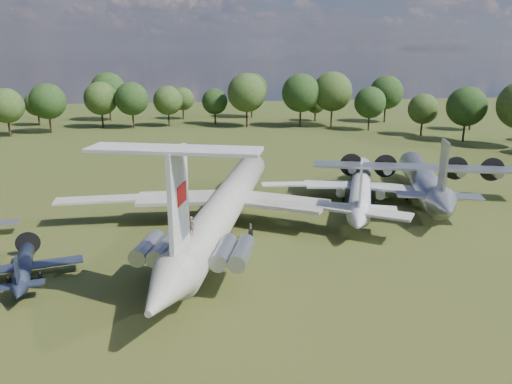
{
  "coord_description": "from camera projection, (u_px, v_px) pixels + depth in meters",
  "views": [
    {
      "loc": [
        -1.34,
        -59.48,
        21.16
      ],
      "look_at": [
        6.83,
        -3.93,
        5.0
      ],
      "focal_mm": 35.0,
      "sensor_mm": 36.0,
      "label": 1
    }
  ],
  "objects": [
    {
      "name": "ground",
      "position": [
        198.0,
        224.0,
        62.59
      ],
      "size": [
        300.0,
        300.0,
        0.0
      ],
      "primitive_type": "plane",
      "color": "#274416",
      "rests_on": "ground"
    },
    {
      "name": "il62_airliner",
      "position": [
        227.0,
        210.0,
        59.23
      ],
      "size": [
        56.85,
        65.48,
        5.45
      ],
      "primitive_type": null,
      "rotation": [
        0.0,
        0.0,
        -0.29
      ],
      "color": "silver",
      "rests_on": "ground"
    },
    {
      "name": "tu104_jet",
      "position": [
        360.0,
        190.0,
        70.59
      ],
      "size": [
        39.94,
        45.43,
        3.78
      ],
      "primitive_type": null,
      "rotation": [
        0.0,
        0.0,
        -0.36
      ],
      "color": "#BCBCBC",
      "rests_on": "ground"
    },
    {
      "name": "an12_transport",
      "position": [
        423.0,
        184.0,
        72.39
      ],
      "size": [
        40.48,
        42.96,
        4.65
      ],
      "primitive_type": null,
      "rotation": [
        0.0,
        0.0,
        -0.29
      ],
      "color": "gray",
      "rests_on": "ground"
    },
    {
      "name": "small_prop_west",
      "position": [
        24.0,
        270.0,
        46.98
      ],
      "size": [
        13.39,
        16.37,
        2.12
      ],
      "primitive_type": null,
      "rotation": [
        0.0,
        0.0,
        0.21
      ],
      "color": "black",
      "rests_on": "ground"
    },
    {
      "name": "person_on_il62",
      "position": [
        191.0,
        225.0,
        43.73
      ],
      "size": [
        0.71,
        0.64,
        1.63
      ],
      "primitive_type": "imported",
      "rotation": [
        0.0,
        0.0,
        2.59
      ],
      "color": "#92644A",
      "rests_on": "il62_airliner"
    }
  ]
}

